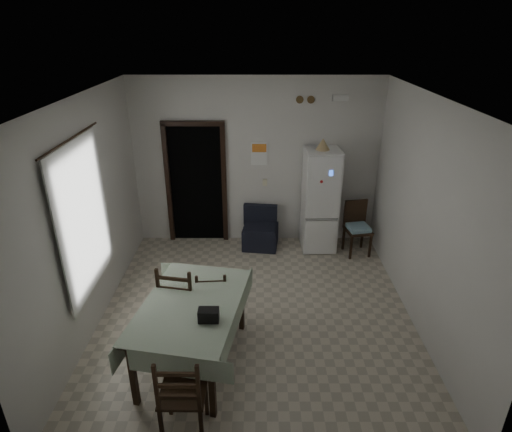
{
  "coord_description": "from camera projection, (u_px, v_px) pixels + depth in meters",
  "views": [
    {
      "loc": [
        0.01,
        -4.8,
        3.68
      ],
      "look_at": [
        0.0,
        0.5,
        1.25
      ],
      "focal_mm": 30.0,
      "sensor_mm": 36.0,
      "label": 1
    }
  ],
  "objects": [
    {
      "name": "fridge",
      "position": [
        320.0,
        200.0,
        7.28
      ],
      "size": [
        0.6,
        0.6,
        1.78
      ],
      "primitive_type": null,
      "rotation": [
        0.0,
        0.0,
        0.05
      ],
      "color": "white",
      "rests_on": "ground"
    },
    {
      "name": "dining_chair_near_head",
      "position": [
        183.0,
        392.0,
        4.01
      ],
      "size": [
        0.44,
        0.44,
        1.01
      ],
      "primitive_type": null,
      "rotation": [
        0.0,
        0.0,
        3.13
      ],
      "color": "black",
      "rests_on": "ground"
    },
    {
      "name": "doorway",
      "position": [
        198.0,
        180.0,
        7.69
      ],
      "size": [
        1.06,
        0.52,
        2.22
      ],
      "color": "black",
      "rests_on": "ground"
    },
    {
      "name": "ceiling",
      "position": [
        256.0,
        98.0,
        4.69
      ],
      "size": [
        4.2,
        4.5,
        0.02
      ],
      "primitive_type": null,
      "color": "white",
      "rests_on": "ground"
    },
    {
      "name": "window_recess",
      "position": [
        75.0,
        217.0,
        5.07
      ],
      "size": [
        0.1,
        1.2,
        1.6
      ],
      "primitive_type": "cube",
      "color": "silver",
      "rests_on": "ground"
    },
    {
      "name": "black_bag",
      "position": [
        209.0,
        315.0,
        4.42
      ],
      "size": [
        0.21,
        0.13,
        0.14
      ],
      "primitive_type": "cube",
      "rotation": [
        0.0,
        0.0,
        -0.0
      ],
      "color": "black",
      "rests_on": "dining_table"
    },
    {
      "name": "dining_table",
      "position": [
        193.0,
        334.0,
        4.89
      ],
      "size": [
        1.31,
        1.76,
        0.83
      ],
      "primitive_type": null,
      "rotation": [
        0.0,
        0.0,
        -0.18
      ],
      "color": "#9CAE94",
      "rests_on": "ground"
    },
    {
      "name": "ground",
      "position": [
        256.0,
        313.0,
        5.89
      ],
      "size": [
        4.5,
        4.5,
        0.0
      ],
      "primitive_type": "plane",
      "color": "#B3A892",
      "rests_on": "ground"
    },
    {
      "name": "vent_left",
      "position": [
        300.0,
        100.0,
        6.88
      ],
      "size": [
        0.12,
        0.03,
        0.12
      ],
      "primitive_type": "cylinder",
      "rotation": [
        1.57,
        0.0,
        0.0
      ],
      "color": "brown",
      "rests_on": "ground"
    },
    {
      "name": "calendar_image",
      "position": [
        259.0,
        148.0,
        7.21
      ],
      "size": [
        0.24,
        0.01,
        0.14
      ],
      "primitive_type": "cube",
      "color": "orange",
      "rests_on": "ground"
    },
    {
      "name": "calendar",
      "position": [
        259.0,
        154.0,
        7.25
      ],
      "size": [
        0.28,
        0.02,
        0.4
      ],
      "primitive_type": "cube",
      "color": "white",
      "rests_on": "ground"
    },
    {
      "name": "curtain_rod",
      "position": [
        71.0,
        139.0,
        4.68
      ],
      "size": [
        0.02,
        1.6,
        0.02
      ],
      "primitive_type": "cylinder",
      "rotation": [
        1.57,
        0.0,
        0.0
      ],
      "color": "black",
      "rests_on": "ground"
    },
    {
      "name": "navy_seat",
      "position": [
        260.0,
        228.0,
        7.5
      ],
      "size": [
        0.66,
        0.64,
        0.72
      ],
      "primitive_type": null,
      "rotation": [
        0.0,
        0.0,
        -0.12
      ],
      "color": "black",
      "rests_on": "ground"
    },
    {
      "name": "tan_cone",
      "position": [
        323.0,
        144.0,
        6.87
      ],
      "size": [
        0.23,
        0.23,
        0.19
      ],
      "primitive_type": "cone",
      "rotation": [
        0.0,
        0.0,
        -0.01
      ],
      "color": "tan",
      "rests_on": "fridge"
    },
    {
      "name": "dining_chair_far_left",
      "position": [
        182.0,
        300.0,
        5.28
      ],
      "size": [
        0.54,
        0.54,
        1.08
      ],
      "primitive_type": null,
      "rotation": [
        0.0,
        0.0,
        2.96
      ],
      "color": "black",
      "rests_on": "ground"
    },
    {
      "name": "wall_left",
      "position": [
        87.0,
        218.0,
        5.3
      ],
      "size": [
        0.02,
        4.5,
        2.9
      ],
      "primitive_type": null,
      "color": "silver",
      "rests_on": "ground"
    },
    {
      "name": "dining_chair_far_right",
      "position": [
        212.0,
        299.0,
        5.43
      ],
      "size": [
        0.42,
        0.42,
        0.91
      ],
      "primitive_type": null,
      "rotation": [
        0.0,
        0.0,
        3.21
      ],
      "color": "black",
      "rests_on": "ground"
    },
    {
      "name": "curtain",
      "position": [
        84.0,
        217.0,
        5.07
      ],
      "size": [
        0.02,
        1.45,
        1.85
      ],
      "primitive_type": "cube",
      "color": "silver",
      "rests_on": "ground"
    },
    {
      "name": "light_switch",
      "position": [
        265.0,
        182.0,
        7.47
      ],
      "size": [
        0.08,
        0.02,
        0.12
      ],
      "primitive_type": "cube",
      "color": "beige",
      "rests_on": "ground"
    },
    {
      "name": "corner_chair",
      "position": [
        358.0,
        229.0,
        7.23
      ],
      "size": [
        0.47,
        0.47,
        0.92
      ],
      "primitive_type": null,
      "rotation": [
        0.0,
        0.0,
        0.19
      ],
      "color": "black",
      "rests_on": "ground"
    },
    {
      "name": "wall_right",
      "position": [
        425.0,
        218.0,
        5.29
      ],
      "size": [
        0.02,
        4.5,
        2.9
      ],
      "primitive_type": null,
      "color": "silver",
      "rests_on": "ground"
    },
    {
      "name": "emergency_light",
      "position": [
        341.0,
        98.0,
        6.84
      ],
      "size": [
        0.25,
        0.07,
        0.09
      ],
      "primitive_type": "cube",
      "color": "white",
      "rests_on": "ground"
    },
    {
      "name": "wall_front",
      "position": [
        255.0,
        343.0,
        3.24
      ],
      "size": [
        4.2,
        0.02,
        2.9
      ],
      "primitive_type": null,
      "color": "silver",
      "rests_on": "ground"
    },
    {
      "name": "vent_right",
      "position": [
        311.0,
        100.0,
        6.88
      ],
      "size": [
        0.12,
        0.03,
        0.12
      ],
      "primitive_type": "cylinder",
      "rotation": [
        1.57,
        0.0,
        0.0
      ],
      "color": "brown",
      "rests_on": "ground"
    },
    {
      "name": "wall_back",
      "position": [
        256.0,
        163.0,
        7.34
      ],
      "size": [
        4.2,
        0.02,
        2.9
      ],
      "primitive_type": null,
      "color": "silver",
      "rests_on": "ground"
    }
  ]
}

